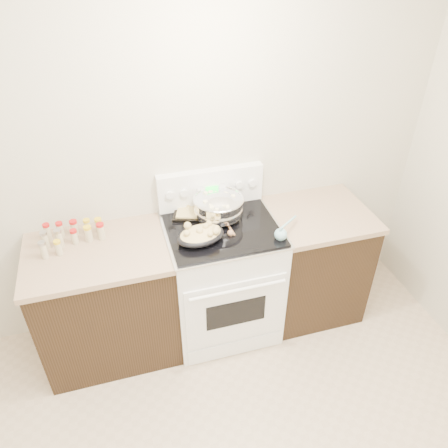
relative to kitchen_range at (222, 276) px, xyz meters
name	(u,v)px	position (x,y,z in m)	size (l,w,h in m)	color
room_shell	(239,304)	(-0.35, -1.42, 1.21)	(4.10, 3.60, 2.75)	beige
counter_left	(108,301)	(-0.83, 0.01, -0.03)	(0.93, 0.67, 0.92)	black
counter_right	(312,261)	(0.73, 0.01, -0.03)	(0.73, 0.67, 0.92)	black
kitchen_range	(222,276)	(0.00, 0.00, 0.00)	(0.78, 0.73, 1.22)	white
mixing_bowl	(219,207)	(0.01, 0.11, 0.53)	(0.36, 0.36, 0.21)	silver
roasting_pan	(201,235)	(-0.17, -0.11, 0.50)	(0.35, 0.28, 0.11)	black
baking_sheet	(207,209)	(-0.05, 0.21, 0.47)	(0.52, 0.44, 0.06)	black
wooden_spoon	(229,230)	(0.03, -0.06, 0.46)	(0.05, 0.27, 0.04)	#AC784F
blue_ladle	(281,233)	(0.34, -0.23, 0.49)	(0.23, 0.22, 0.10)	#86BFC9
spice_jars	(71,235)	(-0.98, 0.14, 0.49)	(0.40, 0.25, 0.13)	#BFB28C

